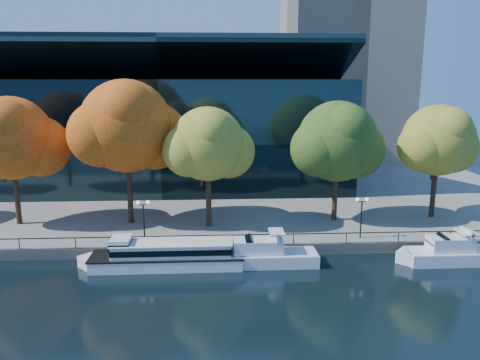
{
  "coord_description": "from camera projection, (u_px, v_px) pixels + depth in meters",
  "views": [
    {
      "loc": [
        2.78,
        -37.81,
        16.06
      ],
      "look_at": [
        5.26,
        8.0,
        6.12
      ],
      "focal_mm": 35.0,
      "sensor_mm": 36.0,
      "label": 1
    }
  ],
  "objects": [
    {
      "name": "tree_1",
      "position": [
        13.0,
        140.0,
        47.78
      ],
      "size": [
        10.69,
        8.77,
        13.41
      ],
      "color": "black",
      "rests_on": "promenade"
    },
    {
      "name": "lamp_1",
      "position": [
        143.0,
        212.0,
        43.5
      ],
      "size": [
        1.26,
        0.36,
        4.03
      ],
      "color": "black",
      "rests_on": "promenade"
    },
    {
      "name": "cruiser_far",
      "position": [
        449.0,
        252.0,
        41.57
      ],
      "size": [
        9.42,
        2.61,
        3.08
      ],
      "color": "silver",
      "rests_on": "ground"
    },
    {
      "name": "tree_3",
      "position": [
        209.0,
        146.0,
        47.15
      ],
      "size": [
        9.4,
        7.71,
        12.4
      ],
      "color": "black",
      "rests_on": "promenade"
    },
    {
      "name": "convention_building",
      "position": [
        169.0,
        131.0,
        69.16
      ],
      "size": [
        50.0,
        24.57,
        21.43
      ],
      "color": "black",
      "rests_on": "ground"
    },
    {
      "name": "cruiser_near",
      "position": [
        259.0,
        254.0,
        41.14
      ],
      "size": [
        10.58,
        2.72,
        3.06
      ],
      "color": "silver",
      "rests_on": "ground"
    },
    {
      "name": "tour_boat",
      "position": [
        163.0,
        254.0,
        40.62
      ],
      "size": [
        14.44,
        3.22,
        2.74
      ],
      "color": "white",
      "rests_on": "ground"
    },
    {
      "name": "lamp_2",
      "position": [
        362.0,
        208.0,
        44.59
      ],
      "size": [
        1.26,
        0.36,
        4.03
      ],
      "color": "black",
      "rests_on": "promenade"
    },
    {
      "name": "tree_5",
      "position": [
        439.0,
        142.0,
        50.49
      ],
      "size": [
        9.64,
        7.91,
        12.44
      ],
      "color": "black",
      "rests_on": "promenade"
    },
    {
      "name": "tree_4",
      "position": [
        339.0,
        143.0,
        49.2
      ],
      "size": [
        10.64,
        8.72,
        12.88
      ],
      "color": "black",
      "rests_on": "promenade"
    },
    {
      "name": "promenade",
      "position": [
        198.0,
        177.0,
        75.55
      ],
      "size": [
        90.0,
        67.08,
        1.0
      ],
      "color": "slate",
      "rests_on": "ground"
    },
    {
      "name": "railing",
      "position": [
        186.0,
        236.0,
        42.92
      ],
      "size": [
        88.2,
        0.08,
        0.99
      ],
      "color": "black",
      "rests_on": "promenade"
    },
    {
      "name": "tree_2",
      "position": [
        128.0,
        128.0,
        48.0
      ],
      "size": [
        11.99,
        9.83,
        15.11
      ],
      "color": "black",
      "rests_on": "promenade"
    },
    {
      "name": "ground",
      "position": [
        184.0,
        270.0,
        40.15
      ],
      "size": [
        160.0,
        160.0,
        0.0
      ],
      "primitive_type": "plane",
      "color": "black",
      "rests_on": "ground"
    }
  ]
}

